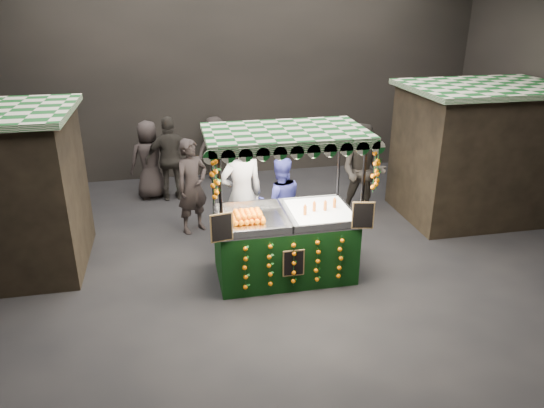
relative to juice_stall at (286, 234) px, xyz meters
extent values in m
plane|color=black|center=(-0.15, 0.17, -0.73)|extent=(12.00, 12.00, 0.00)
cube|color=black|center=(-0.15, 5.17, 1.77)|extent=(12.00, 0.10, 5.00)
cube|color=black|center=(-0.15, -4.83, 1.77)|extent=(12.00, 0.10, 5.00)
cube|color=black|center=(4.25, 1.67, 0.52)|extent=(2.80, 2.00, 2.50)
cube|color=#0F4819|center=(4.25, 1.67, 1.82)|extent=(3.00, 2.20, 0.10)
cube|color=black|center=(-0.01, 0.04, -0.25)|extent=(2.09, 1.14, 0.95)
cube|color=#AFB2B6|center=(-0.01, 0.04, 0.24)|extent=(2.09, 1.14, 0.04)
cylinder|color=black|center=(-1.03, -0.51, 0.41)|extent=(0.05, 0.05, 2.29)
cylinder|color=black|center=(1.01, -0.51, 0.41)|extent=(0.05, 0.05, 2.29)
cylinder|color=black|center=(-1.03, 0.58, 0.41)|extent=(0.05, 0.05, 2.29)
cylinder|color=black|center=(1.01, 0.58, 0.41)|extent=(0.05, 0.05, 2.29)
cube|color=#0F4819|center=(-0.01, 0.04, 1.59)|extent=(2.33, 1.38, 0.08)
cube|color=white|center=(0.56, 0.04, 0.30)|extent=(0.93, 1.03, 0.08)
cube|color=black|center=(-1.04, -0.56, 0.46)|extent=(0.32, 0.09, 0.42)
cube|color=black|center=(1.02, -0.56, 0.46)|extent=(0.32, 0.09, 0.42)
cube|color=black|center=(-0.01, -0.57, -0.21)|extent=(0.32, 0.02, 0.42)
imported|color=gray|center=(-0.55, 0.93, 0.31)|extent=(0.85, 0.65, 2.09)
imported|color=navy|center=(0.14, 1.05, 0.08)|extent=(0.81, 0.64, 1.63)
imported|color=#292221|center=(-1.31, 1.97, 0.16)|extent=(0.78, 0.71, 1.78)
imported|color=#292521|center=(2.01, 1.97, 0.21)|extent=(1.16, 1.09, 1.89)
imported|color=#2A2722|center=(-1.66, 3.69, 0.18)|extent=(1.10, 0.53, 1.83)
imported|color=#282220|center=(-0.62, 4.77, 0.04)|extent=(1.14, 0.94, 1.53)
imported|color=#2D2625|center=(-2.12, 3.90, 0.12)|extent=(0.95, 0.74, 1.71)
camera|label=1|loc=(-1.63, -6.88, 3.42)|focal=33.47mm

